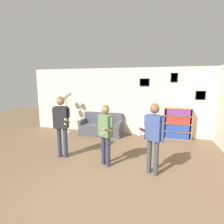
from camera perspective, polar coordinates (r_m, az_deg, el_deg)
name	(u,v)px	position (r m, az deg, el deg)	size (l,w,h in m)	color
ground_plane	(91,197)	(3.67, -7.03, -25.91)	(20.00, 20.00, 0.00)	brown
wall_back	(130,101)	(7.19, 5.80, 3.44)	(8.71, 0.08, 2.70)	silver
couch	(101,127)	(7.25, -3.51, -5.05)	(1.73, 0.80, 0.87)	#4C4C56
bookshelf	(177,124)	(7.04, 20.55, -3.58)	(1.01, 0.30, 1.19)	#A87F51
floor_lamp	(66,100)	(7.48, -14.76, 3.93)	(0.42, 0.45, 1.77)	#ADA89E
person_player_foreground_left	(61,120)	(5.08, -16.21, -2.57)	(0.54, 0.45, 1.75)	#2D334C
person_player_foreground_center	(106,129)	(4.43, -2.12, -5.60)	(0.44, 0.58, 1.59)	#2D334C
person_watcher_holding_cup	(154,131)	(4.09, 13.44, -6.18)	(0.58, 0.36, 1.68)	#3D4247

